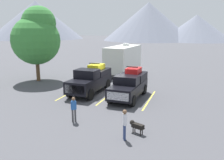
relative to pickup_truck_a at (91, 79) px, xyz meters
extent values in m
plane|color=#47474C|center=(1.85, 0.31, -1.23)|extent=(240.00, 240.00, 0.00)
cube|color=black|center=(-0.01, -0.19, -0.26)|extent=(2.24, 5.55, 0.98)
cube|color=black|center=(-0.08, -2.16, 0.27)|extent=(2.02, 1.60, 0.08)
cube|color=black|center=(-0.02, -0.68, 0.63)|extent=(1.97, 1.49, 0.81)
cube|color=slate|center=(-0.04, -1.25, 0.67)|extent=(1.81, 0.29, 0.60)
cube|color=black|center=(0.05, 1.29, 0.48)|extent=(2.09, 2.59, 0.50)
cube|color=silver|center=(-0.10, -2.89, -0.21)|extent=(1.74, 0.12, 0.68)
cylinder|color=black|center=(0.87, -2.08, -0.75)|extent=(0.31, 0.97, 0.96)
cylinder|color=black|center=(-1.01, -2.02, -0.75)|extent=(0.31, 0.97, 0.96)
cylinder|color=black|center=(1.00, 1.64, -0.75)|extent=(0.31, 0.97, 0.96)
cylinder|color=black|center=(-0.88, 1.71, -0.75)|extent=(0.31, 0.97, 0.96)
cube|color=yellow|center=(0.05, 1.29, 0.96)|extent=(1.18, 1.65, 0.45)
cylinder|color=black|center=(0.49, 0.72, 0.95)|extent=(0.20, 0.45, 0.44)
cylinder|color=black|center=(-0.43, 0.75, 0.95)|extent=(0.20, 0.45, 0.44)
cylinder|color=black|center=(0.53, 1.83, 0.95)|extent=(0.20, 0.45, 0.44)
cylinder|color=black|center=(-0.39, 1.86, 0.95)|extent=(0.20, 0.45, 0.44)
cube|color=black|center=(0.03, 0.84, 1.33)|extent=(1.03, 0.12, 0.08)
cube|color=black|center=(3.69, -0.62, -0.36)|extent=(2.18, 5.39, 0.87)
cube|color=black|center=(3.63, -2.54, 0.11)|extent=(1.97, 1.56, 0.08)
cube|color=black|center=(3.68, -1.10, 0.43)|extent=(1.92, 1.45, 0.72)
cube|color=slate|center=(3.66, -1.65, 0.47)|extent=(1.76, 0.27, 0.54)
cube|color=black|center=(3.75, 0.81, 0.38)|extent=(2.04, 2.52, 0.61)
cube|color=silver|center=(3.60, -3.25, -0.32)|extent=(1.70, 0.12, 0.61)
cylinder|color=black|center=(4.55, -2.46, -0.79)|extent=(0.31, 0.88, 0.87)
cylinder|color=black|center=(2.71, -2.40, -0.79)|extent=(0.31, 0.88, 0.87)
cylinder|color=black|center=(4.68, 1.15, -0.79)|extent=(0.31, 0.88, 0.87)
cylinder|color=black|center=(2.84, 1.22, -0.79)|extent=(0.31, 0.88, 0.87)
cube|color=red|center=(3.75, 0.81, 0.91)|extent=(1.15, 1.60, 0.45)
cylinder|color=black|center=(4.17, 0.26, 0.90)|extent=(0.20, 0.45, 0.44)
cylinder|color=black|center=(3.28, 0.29, 0.90)|extent=(0.20, 0.45, 0.44)
cylinder|color=black|center=(4.21, 1.34, 0.90)|extent=(0.20, 0.45, 0.44)
cylinder|color=black|center=(3.32, 1.37, 0.90)|extent=(0.20, 0.45, 0.44)
cube|color=black|center=(3.73, 0.37, 1.28)|extent=(1.00, 0.12, 0.08)
cube|color=gold|center=(-1.74, -0.46, -1.22)|extent=(0.12, 5.50, 0.01)
cube|color=gold|center=(1.85, -0.46, -1.22)|extent=(0.12, 5.50, 0.01)
cube|color=gold|center=(5.44, -0.46, -1.22)|extent=(0.12, 5.50, 0.01)
cube|color=silver|center=(0.39, 8.93, 0.79)|extent=(3.09, 6.65, 2.98)
cube|color=#4C6B99|center=(-0.90, 9.03, 0.94)|extent=(0.53, 6.18, 0.24)
cube|color=silver|center=(0.47, 9.89, 2.43)|extent=(0.66, 0.75, 0.30)
cube|color=#333333|center=(0.07, 5.11, -0.91)|extent=(0.22, 1.21, 0.12)
cylinder|color=black|center=(1.50, 8.06, -0.85)|extent=(0.28, 0.78, 0.76)
cylinder|color=black|center=(-0.85, 8.25, -0.85)|extent=(0.28, 0.78, 0.76)
cylinder|color=black|center=(1.63, 9.60, -0.85)|extent=(0.28, 0.78, 0.76)
cylinder|color=black|center=(-0.72, 9.80, -0.85)|extent=(0.28, 0.78, 0.76)
cylinder|color=navy|center=(5.43, -7.81, -0.80)|extent=(0.12, 0.12, 0.85)
cylinder|color=navy|center=(5.50, -7.97, -0.80)|extent=(0.12, 0.12, 0.85)
cube|color=silver|center=(5.47, -7.89, -0.08)|extent=(0.28, 0.31, 0.60)
sphere|color=brown|center=(5.47, -7.89, 0.34)|extent=(0.23, 0.23, 0.23)
cylinder|color=silver|center=(5.41, -7.77, -0.11)|extent=(0.10, 0.10, 0.54)
cylinder|color=silver|center=(5.52, -8.01, -0.11)|extent=(0.10, 0.10, 0.54)
cylinder|color=#3F3F42|center=(1.84, -6.53, -0.82)|extent=(0.12, 0.12, 0.82)
cylinder|color=#3F3F42|center=(1.71, -6.63, -0.82)|extent=(0.12, 0.12, 0.82)
cube|color=#2659A5|center=(1.77, -6.58, -0.12)|extent=(0.30, 0.29, 0.58)
sphere|color=brown|center=(1.77, -6.58, 0.28)|extent=(0.22, 0.22, 0.22)
cylinder|color=#2659A5|center=(1.88, -6.50, -0.15)|extent=(0.10, 0.10, 0.52)
cylinder|color=#2659A5|center=(1.67, -6.66, -0.15)|extent=(0.10, 0.10, 0.52)
cube|color=black|center=(5.97, -6.95, -0.77)|extent=(0.78, 0.54, 0.25)
sphere|color=black|center=(5.60, -6.79, -0.67)|extent=(0.28, 0.28, 0.28)
cylinder|color=black|center=(6.34, -7.11, -0.72)|extent=(0.16, 0.10, 0.20)
cylinder|color=black|center=(5.70, -6.93, -1.06)|extent=(0.06, 0.06, 0.33)
cylinder|color=black|center=(5.77, -6.77, -1.06)|extent=(0.06, 0.06, 0.33)
cylinder|color=black|center=(6.17, -7.14, -1.06)|extent=(0.06, 0.06, 0.33)
cylinder|color=black|center=(6.24, -6.97, -1.06)|extent=(0.06, 0.06, 0.33)
cylinder|color=brown|center=(-7.45, 2.58, 0.34)|extent=(0.40, 0.40, 3.12)
sphere|color=#387F38|center=(-7.45, 2.58, 3.19)|extent=(5.16, 5.16, 5.16)
sphere|color=#387F38|center=(-7.21, 2.92, 4.99)|extent=(3.61, 3.61, 3.61)
cone|color=slate|center=(-63.03, 79.21, 7.42)|extent=(43.12, 43.12, 17.29)
cone|color=slate|center=(-10.72, 83.18, 6.49)|extent=(37.34, 37.34, 15.44)
cone|color=slate|center=(8.38, 83.14, 3.87)|extent=(27.92, 27.92, 10.19)
camera|label=1|loc=(8.72, -19.33, 4.71)|focal=38.66mm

